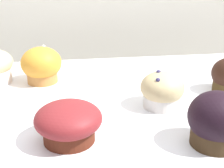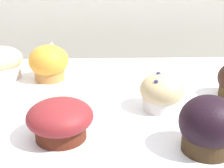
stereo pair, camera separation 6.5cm
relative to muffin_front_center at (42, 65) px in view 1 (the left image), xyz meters
The scene contains 5 objects.
wall_back 0.49m from the muffin_front_center, 70.23° to the left, with size 3.20×0.10×1.80m, color beige.
muffin_front_center is the anchor object (origin of this frame).
muffin_back_right 0.29m from the muffin_front_center, 77.55° to the right, with size 0.11×0.11×0.07m.
muffin_front_left 0.45m from the muffin_front_center, 47.72° to the right, with size 0.09×0.09×0.09m.
muffin_back_center 0.31m from the muffin_front_center, 34.82° to the right, with size 0.09×0.09×0.08m.
Camera 1 is at (-0.09, -0.61, 1.23)m, focal length 50.00 mm.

